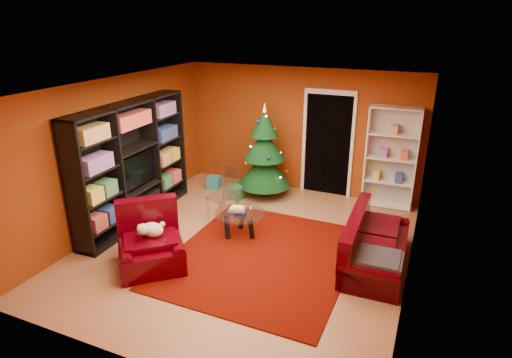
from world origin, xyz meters
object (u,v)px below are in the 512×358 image
at_px(gift_box_green, 236,193).
at_px(armchair, 151,243).
at_px(white_bookshelf, 391,158).
at_px(rug, 262,256).
at_px(gift_box_red, 265,188).
at_px(sofa, 377,241).
at_px(coffee_table, 240,224).
at_px(dog, 153,230).
at_px(christmas_tree, 264,152).
at_px(acrylic_chair, 222,197).
at_px(media_unit, 133,164).
at_px(gift_box_teal, 214,182).

bearing_deg(gift_box_green, armchair, -91.08).
distance_m(gift_box_green, white_bookshelf, 3.14).
bearing_deg(rug, gift_box_red, 110.98).
distance_m(sofa, coffee_table, 2.28).
distance_m(white_bookshelf, dog, 4.66).
relative_size(christmas_tree, dog, 4.92).
bearing_deg(dog, acrylic_chair, 41.57).
xyz_separation_m(rug, armchair, (-1.42, -0.90, 0.38)).
height_order(media_unit, sofa, media_unit).
bearing_deg(gift_box_red, dog, -98.24).
distance_m(gift_box_green, acrylic_chair, 1.02).
relative_size(gift_box_green, white_bookshelf, 0.14).
relative_size(coffee_table, acrylic_chair, 0.94).
bearing_deg(gift_box_green, media_unit, -129.28).
xyz_separation_m(media_unit, white_bookshelf, (4.16, 2.43, -0.10)).
relative_size(media_unit, acrylic_chair, 3.09).
distance_m(dog, acrylic_chair, 1.78).
bearing_deg(coffee_table, acrylic_chair, 142.14).
relative_size(gift_box_red, acrylic_chair, 0.23).
bearing_deg(gift_box_green, coffee_table, -61.51).
height_order(coffee_table, acrylic_chair, acrylic_chair).
bearing_deg(gift_box_red, sofa, -37.00).
xyz_separation_m(rug, dog, (-1.41, -0.83, 0.58)).
xyz_separation_m(rug, sofa, (1.66, 0.49, 0.39)).
relative_size(christmas_tree, gift_box_teal, 7.29).
bearing_deg(acrylic_chair, media_unit, -134.56).
relative_size(christmas_tree, acrylic_chair, 2.15).
relative_size(rug, white_bookshelf, 1.53).
bearing_deg(armchair, dog, 45.00).
bearing_deg(christmas_tree, gift_box_green, -137.00).
bearing_deg(gift_box_green, sofa, -24.79).
height_order(rug, media_unit, media_unit).
xyz_separation_m(white_bookshelf, sofa, (0.14, -2.28, -0.59)).
xyz_separation_m(media_unit, armchair, (1.21, -1.24, -0.69)).
distance_m(white_bookshelf, coffee_table, 3.21).
bearing_deg(sofa, dog, 112.02).
bearing_deg(sofa, white_bookshelf, 2.28).
distance_m(christmas_tree, armchair, 3.30).
relative_size(armchair, dog, 2.52).
bearing_deg(dog, gift_box_green, 48.19).
distance_m(white_bookshelf, sofa, 2.36).
height_order(gift_box_red, sofa, sofa).
relative_size(gift_box_green, gift_box_red, 1.36).
height_order(gift_box_teal, gift_box_green, gift_box_green).
height_order(christmas_tree, acrylic_chair, christmas_tree).
xyz_separation_m(rug, media_unit, (-2.63, 0.34, 1.08)).
bearing_deg(white_bookshelf, rug, -120.16).
relative_size(rug, coffee_table, 3.60).
bearing_deg(dog, gift_box_teal, 61.05).
relative_size(rug, media_unit, 1.10).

